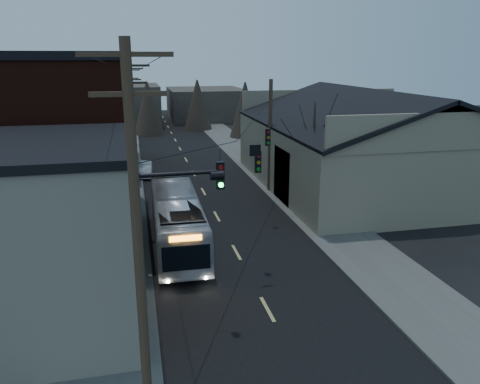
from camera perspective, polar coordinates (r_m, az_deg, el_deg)
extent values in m
cube|color=black|center=(40.12, -5.33, 1.59)|extent=(9.00, 110.00, 0.02)
cube|color=#474744|center=(39.84, -14.63, 1.10)|extent=(4.00, 110.00, 0.12)
cube|color=#474744|center=(41.40, 3.63, 2.16)|extent=(4.00, 110.00, 0.12)
cube|color=gray|center=(19.16, -24.36, -5.33)|extent=(8.00, 8.00, 7.00)
cube|color=black|center=(29.42, -22.62, 5.03)|extent=(10.00, 12.00, 10.00)
cube|color=#332E29|center=(45.24, -18.58, 6.99)|extent=(9.00, 14.00, 7.00)
cube|color=#7B6D59|center=(38.75, 15.09, 4.36)|extent=(16.00, 20.00, 5.00)
cube|color=black|center=(36.49, 9.87, 10.02)|extent=(8.16, 20.60, 2.86)
cube|color=black|center=(40.23, 20.62, 9.79)|extent=(8.16, 20.60, 2.86)
cube|color=#332E29|center=(73.88, -13.76, 10.22)|extent=(10.00, 12.00, 6.00)
cube|color=#332E29|center=(79.79, -4.18, 10.67)|extent=(12.00, 14.00, 5.00)
cone|color=black|center=(31.39, 8.86, 4.11)|extent=(0.40, 0.40, 7.20)
cylinder|color=#382B1E|center=(12.49, -12.30, -6.81)|extent=(0.28, 0.28, 10.50)
cube|color=#382B1E|center=(11.53, -13.78, 16.00)|extent=(2.20, 0.12, 0.12)
cylinder|color=#382B1E|center=(27.01, -12.78, 4.98)|extent=(0.28, 0.28, 10.00)
cube|color=#382B1E|center=(26.54, -13.41, 14.77)|extent=(2.20, 0.12, 0.12)
cylinder|color=#382B1E|center=(41.87, -12.92, 8.48)|extent=(0.28, 0.28, 9.50)
cube|color=#382B1E|center=(41.54, -13.31, 14.43)|extent=(2.20, 0.12, 0.12)
cylinder|color=#382B1E|center=(56.80, -12.99, 10.14)|extent=(0.28, 0.28, 9.00)
cube|color=#382B1E|center=(56.55, -13.26, 14.27)|extent=(2.20, 0.12, 0.12)
cylinder|color=#382B1E|center=(35.44, 3.68, 6.70)|extent=(0.28, 0.28, 8.50)
cube|color=black|center=(16.80, -2.42, 2.03)|extent=(0.28, 0.20, 1.00)
cube|color=black|center=(21.77, 2.20, 3.69)|extent=(0.28, 0.20, 1.00)
cube|color=black|center=(28.01, 3.41, 6.68)|extent=(0.28, 0.20, 1.00)
imported|color=#ADB1B9|center=(25.78, -7.66, -3.43)|extent=(2.66, 10.59, 2.94)
imported|color=#B5B7BD|center=(41.71, -11.60, 2.77)|extent=(1.57, 3.90, 1.26)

